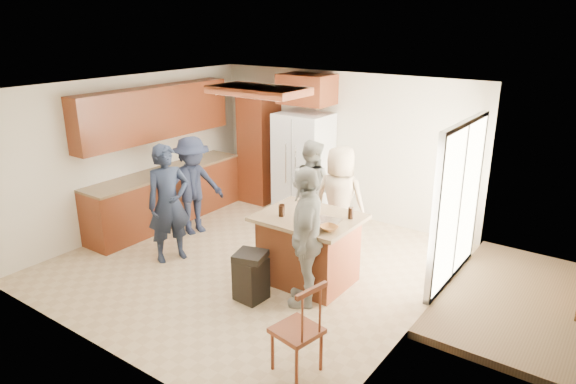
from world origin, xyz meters
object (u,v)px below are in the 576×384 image
Objects in this scene: person_side_right at (307,237)px; person_behind_right at (340,200)px; person_front_left at (169,203)px; refrigerator at (303,164)px; trash_bin at (251,276)px; person_behind_left at (311,189)px; spindle_chair at (298,331)px; kitchen_island at (308,248)px; person_counter at (193,186)px.

person_behind_right is at bearing 169.23° from person_side_right.
person_front_left is 0.98× the size of person_side_right.
refrigerator is (0.50, 2.68, 0.04)m from person_front_left.
person_front_left is 1.77m from trash_bin.
refrigerator is at bearing -44.62° from person_behind_right.
person_front_left is 2.72× the size of trash_bin.
person_behind_left is 1.58× the size of spindle_chair.
person_front_left is at bearing -163.62° from kitchen_island.
trash_bin is at bearing -75.21° from person_front_left.
spindle_chair is (2.43, -3.71, -0.45)m from refrigerator.
person_behind_left is at bearing -174.54° from person_side_right.
trash_bin is (-0.32, -0.80, -0.16)m from kitchen_island.
person_front_left is at bearing 34.80° from person_behind_right.
person_front_left is 3.13m from spindle_chair.
person_front_left is 2.11m from kitchen_island.
person_front_left is 0.95× the size of refrigerator.
person_behind_right is at bearing -54.01° from person_counter.
trash_bin is (-0.59, -0.35, -0.55)m from person_side_right.
person_behind_right is 1.27× the size of kitchen_island.
person_counter is (-2.28, -0.73, -0.01)m from person_behind_right.
person_behind_right is 2.58× the size of trash_bin.
person_counter is at bearing 47.90° from person_front_left.
person_front_left is 1.34× the size of kitchen_island.
person_counter is at bearing -132.04° from person_side_right.
refrigerator reaches higher than trash_bin.
person_behind_right is 0.93× the size of person_side_right.
person_counter is at bearing -117.48° from refrigerator.
refrigerator is at bearing 111.87° from trash_bin.
kitchen_island is (-0.27, 0.46, -0.40)m from person_side_right.
spindle_chair is at bearing -59.77° from kitchen_island.
person_side_right is 0.88m from trash_bin.
person_behind_left is 3.42m from spindle_chair.
kitchen_island is at bearing -79.18° from person_counter.
person_side_right reaches higher than spindle_chair.
person_front_left is 1.05× the size of person_behind_right.
person_counter is at bearing 33.58° from person_behind_left.
person_side_right is at bearing -87.83° from person_counter.
refrigerator is at bearing 11.70° from person_front_left.
refrigerator is (-1.76, 2.56, 0.03)m from person_side_right.
kitchen_island is at bearing -54.67° from refrigerator.
person_counter reaches higher than spindle_chair.
person_side_right is 3.10m from refrigerator.
spindle_chair is (0.67, -1.15, -0.42)m from person_side_right.
person_behind_right is (0.68, -0.27, 0.03)m from person_behind_left.
person_side_right is 1.76× the size of spindle_chair.
person_counter is (-2.69, 0.77, -0.07)m from person_side_right.
person_behind_right is at bearing 112.11° from spindle_chair.
trash_bin is (0.49, -2.12, -0.47)m from person_behind_left.
kitchen_island is at bearing 68.15° from trash_bin.
trash_bin is (2.10, -1.11, -0.48)m from person_counter.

